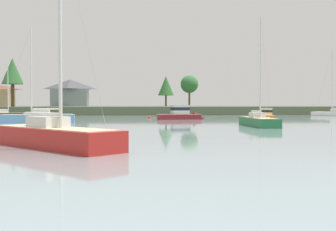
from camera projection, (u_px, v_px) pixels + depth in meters
far_shore_bank at (158, 109)px, 118.23m from camera, size 204.48×53.74×1.85m
sailboat_white at (335, 115)px, 84.96m from camera, size 7.07×9.80×14.02m
sailboat_black at (5, 116)px, 74.64m from camera, size 7.11×4.65×10.24m
sailboat_skyblue at (38, 121)px, 53.61m from camera, size 9.46×3.42×12.98m
cruiser_orange at (267, 117)px, 63.55m from camera, size 3.23×6.68×3.08m
cruiser_maroon at (183, 116)px, 66.82m from camera, size 8.01×3.44×3.97m
sailboat_red at (53, 142)px, 23.26m from camera, size 8.34×9.10×13.30m
sailboat_green at (258, 124)px, 45.85m from camera, size 2.54×9.09×12.38m
mooring_buoy_red at (150, 118)px, 71.92m from camera, size 0.52×0.52×0.57m
shore_tree_far_right at (189, 84)px, 116.61m from camera, size 4.94×4.94×8.61m
shore_tree_center_right at (12, 72)px, 95.38m from camera, size 4.83×4.83×11.08m
shore_tree_right at (166, 86)px, 116.02m from camera, size 4.37×4.37×8.36m
cottage_hillside at (70, 92)px, 114.59m from camera, size 10.38×7.84×7.29m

